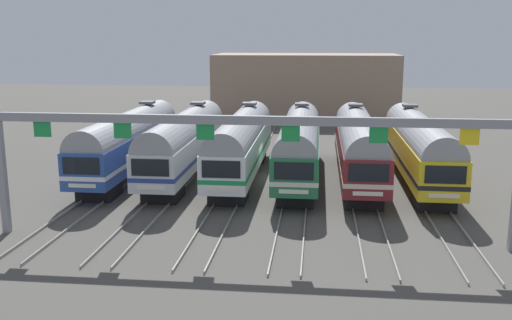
{
  "coord_description": "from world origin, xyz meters",
  "views": [
    {
      "loc": [
        3.45,
        -41.67,
        10.28
      ],
      "look_at": [
        -0.79,
        -2.32,
        1.87
      ],
      "focal_mm": 40.88,
      "sensor_mm": 36.0,
      "label": 1
    }
  ],
  "objects_px": {
    "commuter_train_blue": "(129,140)",
    "commuter_train_maroon": "(358,144)",
    "commuter_train_silver": "(185,141)",
    "commuter_train_green": "(299,143)",
    "catenary_gantry": "(248,138)",
    "commuter_train_yellow": "(419,146)",
    "commuter_train_white": "(241,142)"
  },
  "relations": [
    {
      "from": "commuter_train_yellow",
      "to": "commuter_train_blue",
      "type": "bearing_deg",
      "value": 180.0
    },
    {
      "from": "commuter_train_white",
      "to": "commuter_train_maroon",
      "type": "bearing_deg",
      "value": 0.0
    },
    {
      "from": "commuter_train_yellow",
      "to": "commuter_train_silver",
      "type": "bearing_deg",
      "value": 180.0
    },
    {
      "from": "commuter_train_blue",
      "to": "commuter_train_green",
      "type": "height_order",
      "value": "same"
    },
    {
      "from": "commuter_train_silver",
      "to": "commuter_train_maroon",
      "type": "height_order",
      "value": "same"
    },
    {
      "from": "commuter_train_white",
      "to": "commuter_train_maroon",
      "type": "height_order",
      "value": "same"
    },
    {
      "from": "commuter_train_blue",
      "to": "catenary_gantry",
      "type": "relative_size",
      "value": 0.68
    },
    {
      "from": "catenary_gantry",
      "to": "commuter_train_maroon",
      "type": "bearing_deg",
      "value": 64.75
    },
    {
      "from": "commuter_train_silver",
      "to": "commuter_train_yellow",
      "type": "bearing_deg",
      "value": 0.0
    },
    {
      "from": "commuter_train_green",
      "to": "commuter_train_yellow",
      "type": "distance_m",
      "value": 8.49
    },
    {
      "from": "commuter_train_green",
      "to": "catenary_gantry",
      "type": "distance_m",
      "value": 13.93
    },
    {
      "from": "commuter_train_yellow",
      "to": "catenary_gantry",
      "type": "relative_size",
      "value": 0.68
    },
    {
      "from": "commuter_train_blue",
      "to": "commuter_train_maroon",
      "type": "relative_size",
      "value": 1.0
    },
    {
      "from": "commuter_train_white",
      "to": "commuter_train_maroon",
      "type": "xyz_separation_m",
      "value": [
        8.49,
        0.0,
        0.0
      ]
    },
    {
      "from": "commuter_train_white",
      "to": "catenary_gantry",
      "type": "height_order",
      "value": "catenary_gantry"
    },
    {
      "from": "commuter_train_green",
      "to": "commuter_train_silver",
      "type": "bearing_deg",
      "value": 180.0
    },
    {
      "from": "commuter_train_blue",
      "to": "commuter_train_yellow",
      "type": "height_order",
      "value": "same"
    },
    {
      "from": "commuter_train_white",
      "to": "commuter_train_blue",
      "type": "bearing_deg",
      "value": 180.0
    },
    {
      "from": "commuter_train_maroon",
      "to": "commuter_train_green",
      "type": "bearing_deg",
      "value": 180.0
    },
    {
      "from": "catenary_gantry",
      "to": "commuter_train_green",
      "type": "bearing_deg",
      "value": 81.06
    },
    {
      "from": "commuter_train_blue",
      "to": "commuter_train_yellow",
      "type": "relative_size",
      "value": 1.0
    },
    {
      "from": "commuter_train_blue",
      "to": "commuter_train_silver",
      "type": "distance_m",
      "value": 4.25
    },
    {
      "from": "commuter_train_blue",
      "to": "commuter_train_maroon",
      "type": "xyz_separation_m",
      "value": [
        16.98,
        0.0,
        0.0
      ]
    },
    {
      "from": "commuter_train_white",
      "to": "commuter_train_green",
      "type": "relative_size",
      "value": 1.0
    },
    {
      "from": "commuter_train_yellow",
      "to": "commuter_train_maroon",
      "type": "bearing_deg",
      "value": 180.0
    },
    {
      "from": "commuter_train_green",
      "to": "commuter_train_blue",
      "type": "bearing_deg",
      "value": 180.0
    },
    {
      "from": "catenary_gantry",
      "to": "commuter_train_yellow",
      "type": "bearing_deg",
      "value": 51.83
    },
    {
      "from": "commuter_train_maroon",
      "to": "commuter_train_blue",
      "type": "bearing_deg",
      "value": 180.0
    },
    {
      "from": "commuter_train_blue",
      "to": "commuter_train_yellow",
      "type": "xyz_separation_m",
      "value": [
        21.23,
        0.0,
        0.0
      ]
    },
    {
      "from": "commuter_train_white",
      "to": "commuter_train_maroon",
      "type": "distance_m",
      "value": 8.49
    },
    {
      "from": "catenary_gantry",
      "to": "commuter_train_silver",
      "type": "bearing_deg",
      "value": 115.25
    },
    {
      "from": "commuter_train_blue",
      "to": "commuter_train_silver",
      "type": "xyz_separation_m",
      "value": [
        4.25,
        0.0,
        0.0
      ]
    }
  ]
}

